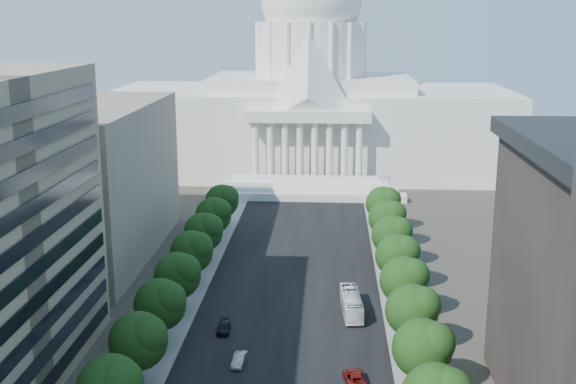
% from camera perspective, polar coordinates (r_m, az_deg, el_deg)
% --- Properties ---
extents(road_asphalt, '(30.00, 260.00, 0.01)m').
position_cam_1_polar(road_asphalt, '(134.24, 0.55, -6.58)').
color(road_asphalt, black).
rests_on(road_asphalt, ground).
extents(sidewalk_left, '(8.00, 260.00, 0.02)m').
position_cam_1_polar(sidewalk_left, '(136.44, -7.49, -6.36)').
color(sidewalk_left, gray).
rests_on(sidewalk_left, ground).
extents(sidewalk_right, '(8.00, 260.00, 0.02)m').
position_cam_1_polar(sidewalk_right, '(134.71, 8.71, -6.67)').
color(sidewalk_right, gray).
rests_on(sidewalk_right, ground).
extents(capitol, '(120.00, 56.00, 73.00)m').
position_cam_1_polar(capitol, '(222.34, 1.79, 6.84)').
color(capitol, white).
rests_on(capitol, ground).
extents(office_block_left_far, '(38.00, 52.00, 30.00)m').
position_cam_1_polar(office_block_left_far, '(149.54, -17.93, 0.86)').
color(office_block_left_far, gray).
rests_on(office_block_left_far, ground).
extents(tree_l_d, '(7.79, 7.60, 9.97)m').
position_cam_1_polar(tree_l_d, '(95.70, -11.58, -11.35)').
color(tree_l_d, '#33261C').
rests_on(tree_l_d, ground).
extents(tree_l_e, '(7.79, 7.60, 9.97)m').
position_cam_1_polar(tree_l_e, '(106.34, -9.93, -8.65)').
color(tree_l_e, '#33261C').
rests_on(tree_l_e, ground).
extents(tree_l_f, '(7.79, 7.60, 9.97)m').
position_cam_1_polar(tree_l_f, '(117.24, -8.60, -6.44)').
color(tree_l_f, '#33261C').
rests_on(tree_l_f, ground).
extents(tree_l_g, '(7.79, 7.60, 9.97)m').
position_cam_1_polar(tree_l_g, '(128.34, -7.50, -4.61)').
color(tree_l_g, '#33261C').
rests_on(tree_l_g, ground).
extents(tree_l_h, '(7.79, 7.60, 9.97)m').
position_cam_1_polar(tree_l_h, '(139.59, -6.59, -3.07)').
color(tree_l_h, '#33261C').
rests_on(tree_l_h, ground).
extents(tree_l_i, '(7.79, 7.60, 9.97)m').
position_cam_1_polar(tree_l_i, '(150.96, -5.81, -1.76)').
color(tree_l_i, '#33261C').
rests_on(tree_l_i, ground).
extents(tree_l_j, '(7.79, 7.60, 9.97)m').
position_cam_1_polar(tree_l_j, '(162.41, -5.15, -0.64)').
color(tree_l_j, '#33261C').
rests_on(tree_l_j, ground).
extents(tree_r_d, '(7.79, 7.60, 9.97)m').
position_cam_1_polar(tree_r_d, '(93.48, 10.78, -11.94)').
color(tree_r_d, '#33261C').
rests_on(tree_r_d, ground).
extents(tree_r_e, '(7.79, 7.60, 9.97)m').
position_cam_1_polar(tree_r_e, '(104.35, 9.95, -9.10)').
color(tree_r_e, '#33261C').
rests_on(tree_r_e, ground).
extents(tree_r_f, '(7.79, 7.60, 9.97)m').
position_cam_1_polar(tree_r_f, '(115.44, 9.30, -6.80)').
color(tree_r_f, '#33261C').
rests_on(tree_r_f, ground).
extents(tree_r_g, '(7.79, 7.60, 9.97)m').
position_cam_1_polar(tree_r_g, '(126.70, 8.76, -4.90)').
color(tree_r_g, '#33261C').
rests_on(tree_r_g, ground).
extents(tree_r_h, '(7.79, 7.60, 9.97)m').
position_cam_1_polar(tree_r_h, '(138.08, 8.32, -3.32)').
color(tree_r_h, '#33261C').
rests_on(tree_r_h, ground).
extents(tree_r_i, '(7.79, 7.60, 9.97)m').
position_cam_1_polar(tree_r_i, '(149.56, 7.94, -1.97)').
color(tree_r_i, '#33261C').
rests_on(tree_r_i, ground).
extents(tree_r_j, '(7.79, 7.60, 9.97)m').
position_cam_1_polar(tree_r_j, '(161.12, 7.62, -0.82)').
color(tree_r_j, '#33261C').
rests_on(tree_r_j, ground).
extents(streetlight_c, '(2.61, 0.44, 9.00)m').
position_cam_1_polar(streetlight_c, '(104.96, 10.79, -9.37)').
color(streetlight_c, gray).
rests_on(streetlight_c, ground).
extents(streetlight_d, '(2.61, 0.44, 9.00)m').
position_cam_1_polar(streetlight_d, '(128.18, 9.40, -5.00)').
color(streetlight_d, gray).
rests_on(streetlight_d, ground).
extents(streetlight_e, '(2.61, 0.44, 9.00)m').
position_cam_1_polar(streetlight_e, '(151.97, 8.46, -1.99)').
color(streetlight_e, gray).
rests_on(streetlight_e, ground).
extents(streetlight_f, '(2.61, 0.44, 9.00)m').
position_cam_1_polar(streetlight_f, '(176.09, 7.77, 0.21)').
color(streetlight_f, gray).
rests_on(streetlight_f, ground).
extents(car_silver, '(1.86, 4.49, 1.45)m').
position_cam_1_polar(car_silver, '(101.74, -3.88, -13.09)').
color(car_silver, '#979B9E').
rests_on(car_silver, ground).
extents(car_red, '(3.43, 6.08, 1.60)m').
position_cam_1_polar(car_red, '(97.09, 5.32, -14.45)').
color(car_red, '#660F0B').
rests_on(car_red, ground).
extents(car_dark_b, '(2.16, 4.78, 1.36)m').
position_cam_1_polar(car_dark_b, '(111.59, -5.10, -10.61)').
color(car_dark_b, black).
rests_on(car_dark_b, ground).
extents(city_bus, '(3.66, 12.25, 3.37)m').
position_cam_1_polar(city_bus, '(117.74, 5.02, -8.74)').
color(city_bus, white).
rests_on(city_bus, ground).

